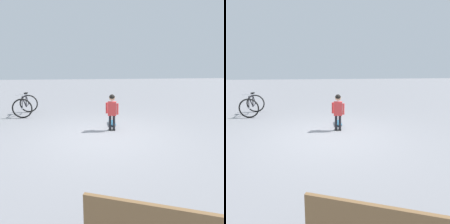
% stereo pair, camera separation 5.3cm
% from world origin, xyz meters
% --- Properties ---
extents(ground_plane, '(50.00, 50.00, 0.00)m').
position_xyz_m(ground_plane, '(0.00, 0.00, 0.00)').
color(ground_plane, gray).
extents(child_person, '(0.35, 0.26, 1.06)m').
position_xyz_m(child_person, '(0.32, 0.57, 0.66)').
color(child_person, black).
rests_on(child_person, ground).
extents(skateboard, '(0.22, 0.62, 0.07)m').
position_xyz_m(skateboard, '(0.40, 1.20, 0.06)').
color(skateboard, teal).
rests_on(skateboard, ground).
extents(bicycle_near, '(0.72, 1.08, 0.85)m').
position_xyz_m(bicycle_near, '(-2.68, 3.00, 0.38)').
color(bicycle_near, black).
rests_on(bicycle_near, ground).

